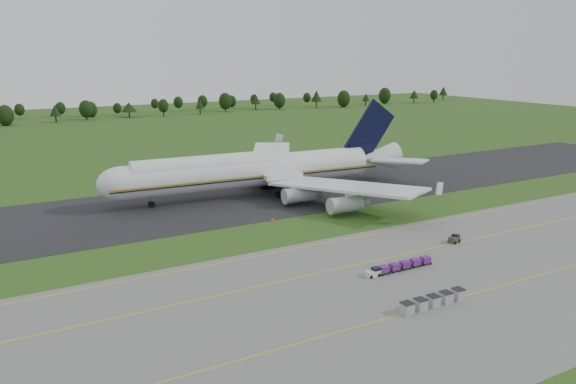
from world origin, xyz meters
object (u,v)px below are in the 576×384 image
aircraft (257,170)px  utility_cart (454,240)px  uld_row (433,301)px  edge_markers (301,216)px  baggage_train (398,266)px

aircraft → utility_cart: size_ratio=33.01×
uld_row → edge_markers: bearing=82.4°
baggage_train → utility_cart: 19.22m
aircraft → baggage_train: (-2.05, -56.90, -5.75)m
baggage_train → edge_markers: bearing=86.9°
baggage_train → uld_row: (-4.45, -12.83, 0.09)m
baggage_train → utility_cart: (18.34, 5.76, -0.13)m
utility_cart → edge_markers: 33.44m
aircraft → utility_cart: 53.99m
uld_row → aircraft: bearing=84.7°
utility_cart → aircraft: bearing=107.7°
aircraft → baggage_train: size_ratio=6.22×
baggage_train → uld_row: size_ratio=1.17×
aircraft → edge_markers: bearing=-90.4°
uld_row → edge_markers: 48.13m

